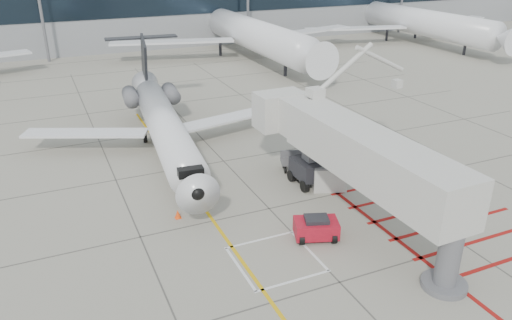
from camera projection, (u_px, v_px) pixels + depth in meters
name	position (u px, v px, depth m)	size (l,w,h in m)	color
ground_plane	(300.00, 241.00, 27.57)	(260.00, 260.00, 0.00)	gray
regional_jet	(168.00, 117.00, 35.99)	(21.87, 27.57, 7.23)	silver
jet_bridge	(368.00, 166.00, 27.74)	(8.90, 18.80, 7.52)	silver
pushback_tug	(316.00, 227.00, 27.58)	(2.40, 1.50, 1.40)	#B01123
baggage_cart	(296.00, 161.00, 35.93)	(2.14, 1.35, 1.35)	#56565A
ground_power_unit	(329.00, 177.00, 33.07)	(2.18, 1.27, 1.73)	#B9B5B0
cone_nose	(178.00, 214.00, 29.79)	(0.38, 0.38, 0.53)	#FF450D
cone_side	(292.00, 172.00, 35.25)	(0.40, 0.40, 0.56)	#F5410C
bg_aircraft_c	(245.00, 12.00, 69.60)	(37.52, 41.69, 12.51)	silver
bg_aircraft_d	(413.00, 3.00, 80.68)	(36.39, 40.43, 12.13)	silver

